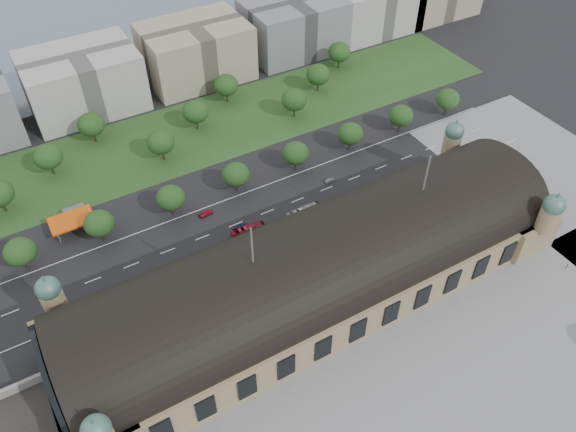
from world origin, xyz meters
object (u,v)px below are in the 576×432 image
bus_west (248,230)px  parked_car_5 (206,270)px  parked_car_3 (88,328)px  pedestrian_0 (567,266)px  parked_car_4 (147,292)px  petrol_station (74,217)px  bus_mid (284,228)px  traffic_car_3 (206,213)px  traffic_car_5 (330,180)px  parked_car_0 (69,324)px  bus_east (304,212)px  traffic_car_2 (55,314)px  parked_car_6 (170,283)px  parked_car_2 (147,299)px  traffic_car_4 (240,227)px  parked_car_1 (81,320)px

bus_west → parked_car_5: bearing=119.5°
parked_car_3 → pedestrian_0: pedestrian_0 is taller
parked_car_4 → bus_west: bearing=68.1°
petrol_station → parked_car_4: bearing=-75.5°
bus_west → bus_mid: (10.64, -5.00, 0.21)m
traffic_car_3 → parked_car_5: size_ratio=0.88×
traffic_car_5 → parked_car_0: (-97.62, -15.82, 0.05)m
petrol_station → bus_east: (67.68, -35.17, -1.19)m
traffic_car_2 → traffic_car_3: size_ratio=1.11×
traffic_car_5 → parked_car_6: size_ratio=0.76×
bus_mid → pedestrian_0: bus_mid is taller
parked_car_3 → parked_car_6: bearing=72.5°
parked_car_3 → bus_east: (75.91, 9.12, 0.95)m
parked_car_0 → parked_car_2: (21.92, -2.38, -0.00)m
traffic_car_4 → parked_car_6: traffic_car_4 is taller
bus_mid → parked_car_2: bearing=95.7°
parked_car_5 → traffic_car_3: bearing=122.4°
traffic_car_3 → parked_car_3: (-47.49, -26.18, 0.07)m
pedestrian_0 → parked_car_6: bearing=134.2°
parked_car_2 → bus_west: (38.23, 9.38, 0.90)m
parked_car_4 → traffic_car_3: bearing=95.0°
traffic_car_4 → parked_car_2: 39.03m
parked_car_3 → parked_car_5: bearing=68.1°
traffic_car_3 → parked_car_1: traffic_car_3 is taller
parked_car_1 → parked_car_2: 18.78m
traffic_car_3 → traffic_car_4: 13.58m
parked_car_4 → traffic_car_4: bearing=73.8°
parked_car_1 → bus_mid: bus_mid is taller
traffic_car_3 → parked_car_4: bearing=119.6°
parked_car_4 → parked_car_6: 7.14m
bus_east → parked_car_6: bearing=94.7°
parked_car_2 → parked_car_3: (-17.69, -1.62, 0.10)m
parked_car_2 → parked_car_6: bearing=69.1°
traffic_car_4 → parked_car_4: 37.41m
parked_car_0 → bus_east: (80.13, 5.12, 1.05)m
traffic_car_2 → parked_car_2: 25.79m
bus_west → bus_mid: bus_mid is taller
traffic_car_3 → parked_car_0: bearing=105.2°
traffic_car_2 → parked_car_6: size_ratio=1.07×
parked_car_0 → parked_car_5: parked_car_5 is taller
traffic_car_2 → parked_car_3: size_ratio=1.19×
bus_east → pedestrian_0: bus_east is taller
petrol_station → pedestrian_0: 158.01m
traffic_car_3 → bus_mid: size_ratio=0.39×
petrol_station → bus_mid: petrol_station is taller
parked_car_6 → pedestrian_0: size_ratio=3.13×
traffic_car_4 → parked_car_3: size_ratio=0.99×
traffic_car_2 → parked_car_2: (24.54, -7.96, -0.07)m
bus_west → bus_east: bus_east is taller
parked_car_5 → pedestrian_0: pedestrian_0 is taller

